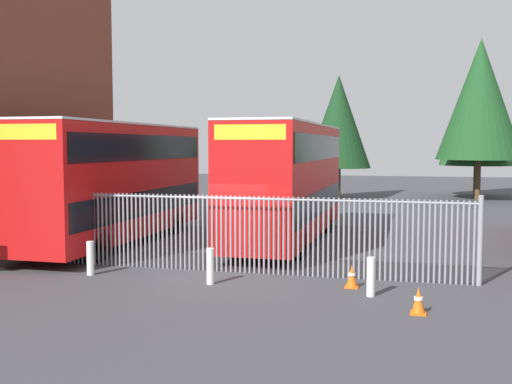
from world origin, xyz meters
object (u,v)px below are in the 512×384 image
(bollard_near_left, at_px, (90,258))
(traffic_cone_by_gate, at_px, (352,276))
(traffic_cone_mid_forecourt, at_px, (418,301))
(bollard_center_front, at_px, (210,266))
(bollard_near_right, at_px, (371,277))
(double_decker_bus_behind_fence_left, at_px, (288,178))
(double_decker_bus_near_gate, at_px, (116,178))

(bollard_near_left, height_order, traffic_cone_by_gate, bollard_near_left)
(traffic_cone_by_gate, relative_size, traffic_cone_mid_forecourt, 1.00)
(bollard_center_front, distance_m, traffic_cone_mid_forecourt, 5.47)
(traffic_cone_mid_forecourt, bearing_deg, bollard_near_right, 130.05)
(double_decker_bus_behind_fence_left, bearing_deg, traffic_cone_by_gate, -65.65)
(traffic_cone_by_gate, bearing_deg, bollard_center_front, -171.30)
(double_decker_bus_behind_fence_left, bearing_deg, bollard_near_left, -120.07)
(double_decker_bus_near_gate, xyz_separation_m, bollard_center_front, (5.51, -5.40, -1.95))
(double_decker_bus_behind_fence_left, bearing_deg, double_decker_bus_near_gate, -161.78)
(bollard_center_front, bearing_deg, traffic_cone_mid_forecourt, -16.45)
(double_decker_bus_near_gate, relative_size, bollard_center_front, 11.38)
(double_decker_bus_behind_fence_left, relative_size, bollard_center_front, 11.38)
(bollard_near_right, bearing_deg, traffic_cone_mid_forecourt, -49.95)
(bollard_near_left, height_order, bollard_near_right, same)
(bollard_center_front, bearing_deg, double_decker_bus_near_gate, 135.57)
(bollard_center_front, relative_size, bollard_near_right, 1.00)
(bollard_center_front, height_order, traffic_cone_mid_forecourt, bollard_center_front)
(double_decker_bus_behind_fence_left, height_order, traffic_cone_by_gate, double_decker_bus_behind_fence_left)
(bollard_near_left, bearing_deg, traffic_cone_mid_forecourt, -11.36)
(double_decker_bus_near_gate, distance_m, bollard_near_right, 11.34)
(bollard_near_right, height_order, traffic_cone_mid_forecourt, bollard_near_right)
(double_decker_bus_near_gate, bearing_deg, bollard_center_front, -44.43)
(double_decker_bus_near_gate, height_order, bollard_center_front, double_decker_bus_near_gate)
(traffic_cone_by_gate, bearing_deg, traffic_cone_mid_forecourt, -52.18)
(double_decker_bus_behind_fence_left, height_order, bollard_near_right, double_decker_bus_behind_fence_left)
(double_decker_bus_behind_fence_left, height_order, bollard_near_left, double_decker_bus_behind_fence_left)
(double_decker_bus_near_gate, relative_size, bollard_near_right, 11.38)
(bollard_near_left, xyz_separation_m, traffic_cone_by_gate, (7.23, 0.32, -0.19))
(double_decker_bus_near_gate, bearing_deg, double_decker_bus_behind_fence_left, 18.22)
(double_decker_bus_near_gate, distance_m, bollard_center_front, 7.95)
(bollard_near_right, xyz_separation_m, traffic_cone_mid_forecourt, (1.10, -1.31, -0.19))
(double_decker_bus_near_gate, relative_size, double_decker_bus_behind_fence_left, 1.00)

